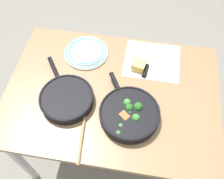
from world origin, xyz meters
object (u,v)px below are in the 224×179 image
at_px(grater_knife, 147,64).
at_px(dinner_plate_stack, 86,52).
at_px(cheese_block, 139,65).
at_px(skillet_eggs, 67,98).
at_px(skillet_broccoli, 129,113).
at_px(wooden_spoon, 84,122).

bearing_deg(grater_knife, dinner_plate_stack, 92.92).
bearing_deg(cheese_block, skillet_eggs, 39.06).
bearing_deg(dinner_plate_stack, cheese_block, 169.83).
height_order(grater_knife, dinner_plate_stack, dinner_plate_stack).
distance_m(skillet_broccoli, cheese_block, 0.32).
bearing_deg(skillet_broccoli, wooden_spoon, 78.40).
bearing_deg(dinner_plate_stack, grater_knife, 175.41).
height_order(skillet_broccoli, wooden_spoon, skillet_broccoli).
height_order(wooden_spoon, dinner_plate_stack, dinner_plate_stack).
distance_m(grater_knife, cheese_block, 0.06).
relative_size(skillet_broccoli, cheese_block, 4.55).
height_order(skillet_broccoli, skillet_eggs, skillet_broccoli).
bearing_deg(dinner_plate_stack, wooden_spoon, 101.27).
distance_m(wooden_spoon, cheese_block, 0.45).
distance_m(skillet_eggs, dinner_plate_stack, 0.34).
bearing_deg(cheese_block, skillet_broccoli, 87.50).
bearing_deg(grater_knife, skillet_eggs, 135.53).
xyz_separation_m(wooden_spoon, dinner_plate_stack, (0.09, -0.44, 0.00)).
xyz_separation_m(skillet_broccoli, dinner_plate_stack, (0.30, -0.37, -0.02)).
bearing_deg(skillet_eggs, grater_knife, -86.55).
distance_m(skillet_eggs, cheese_block, 0.44).
bearing_deg(cheese_block, grater_knife, -150.29).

